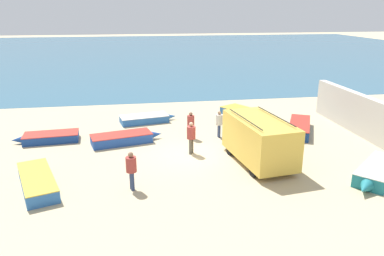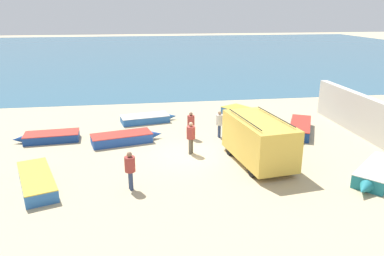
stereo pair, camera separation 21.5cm
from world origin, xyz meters
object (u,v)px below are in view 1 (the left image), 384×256
Objects in this scene: parked_van at (259,139)px; fisherman_2 at (191,123)px; fishing_rowboat_4 at (244,113)px; fisherman_0 at (191,135)px; fishing_rowboat_2 at (37,180)px; fishing_rowboat_5 at (146,119)px; fisherman_3 at (219,122)px; fishing_rowboat_6 at (378,172)px; fishing_rowboat_3 at (299,128)px; fishing_rowboat_1 at (49,137)px; fisherman_1 at (131,167)px; fishing_rowboat_0 at (124,138)px.

fisherman_2 is (-2.87, 4.30, -0.28)m from parked_van.
fisherman_0 is (-4.96, -6.48, 0.78)m from fishing_rowboat_4.
fishing_rowboat_2 is 9.57m from fisherman_2.
fishing_rowboat_5 is 5.95m from fisherman_3.
parked_van reaches higher than fishing_rowboat_6.
fisherman_0 is (-3.24, 1.79, -0.20)m from parked_van.
fishing_rowboat_4 is at bearing -72.62° from fishing_rowboat_2.
fisherman_0 is (-8.18, 4.59, 0.76)m from fishing_rowboat_6.
fisherman_0 is at bearing -45.63° from fishing_rowboat_3.
fishing_rowboat_6 reaches higher than fishing_rowboat_3.
parked_van is 5.76m from fishing_rowboat_6.
fishing_rowboat_2 is 2.90× the size of fisherman_2.
fishing_rowboat_1 is 15.62m from fishing_rowboat_3.
fisherman_2 is at bearing -78.90° from fishing_rowboat_4.
fishing_rowboat_1 is 8.84m from fisherman_0.
fishing_rowboat_6 is 10.58m from fisherman_2.
fishing_rowboat_4 is (1.71, 8.27, -0.98)m from parked_van.
fisherman_0 is 2.54m from fisherman_2.
fishing_rowboat_5 is 2.30× the size of fisherman_1.
parked_van is 6.83m from fisherman_1.
fishing_rowboat_3 is 10.48m from fishing_rowboat_5.
fisherman_1 is (-1.02, -10.27, 0.81)m from fishing_rowboat_5.
fishing_rowboat_0 is 6.28m from fisherman_1.
fisherman_3 is (-2.81, -4.02, 0.70)m from fishing_rowboat_4.
parked_van reaches higher than fishing_rowboat_5.
fishing_rowboat_2 is 1.21× the size of fishing_rowboat_6.
fishing_rowboat_1 is 18.14m from fishing_rowboat_6.
fishing_rowboat_2 is 2.89× the size of fisherman_3.
fishing_rowboat_1 is 6.17m from fishing_rowboat_2.
fisherman_3 is (4.39, -3.95, 0.75)m from fishing_rowboat_5.
fishing_rowboat_1 is (-4.44, 0.94, -0.03)m from fishing_rowboat_0.
fishing_rowboat_5 is at bearing -119.17° from fishing_rowboat_4.
fisherman_2 is (-7.81, 7.11, 0.68)m from fishing_rowboat_6.
fishing_rowboat_4 is at bearing 35.21° from fisherman_1.
fishing_rowboat_5 is 2.27× the size of fisherman_0.
parked_van reaches higher than fishing_rowboat_1.
fishing_rowboat_1 is 8.71m from fisherman_1.
fishing_rowboat_3 is at bearing -90.04° from fishing_rowboat_2.
fisherman_0 is 1.08× the size of fisherman_3.
parked_van is 9.91m from fishing_rowboat_5.
fishing_rowboat_3 reaches higher than fishing_rowboat_4.
fisherman_2 is (8.53, -0.78, 0.75)m from fishing_rowboat_1.
fishing_rowboat_3 reaches higher than fishing_rowboat_5.
fisherman_0 is at bearing -82.06° from fishing_rowboat_5.
fishing_rowboat_5 is 10.35m from fisherman_1.
fisherman_3 is at bearing 170.66° from fishing_rowboat_1.
fishing_rowboat_2 is at bearing -44.23° from fishing_rowboat_3.
fisherman_0 is (8.16, -3.29, 0.83)m from fishing_rowboat_1.
fisherman_2 reaches higher than fishing_rowboat_1.
fishing_rowboat_2 is 1.19× the size of fishing_rowboat_5.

